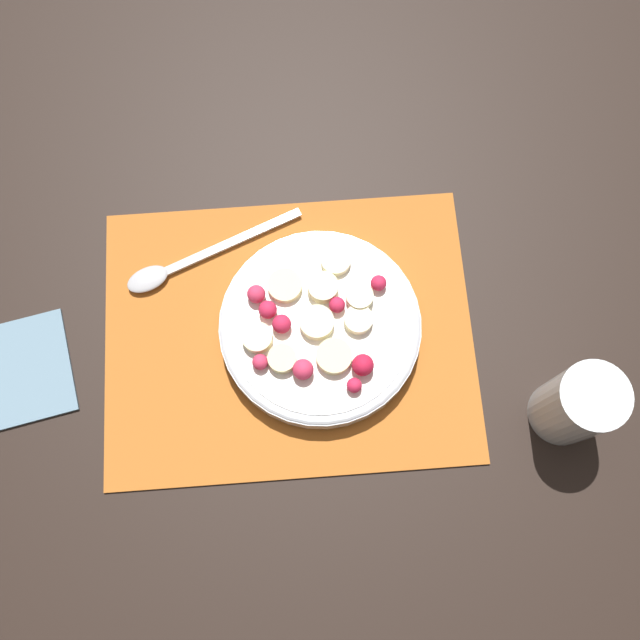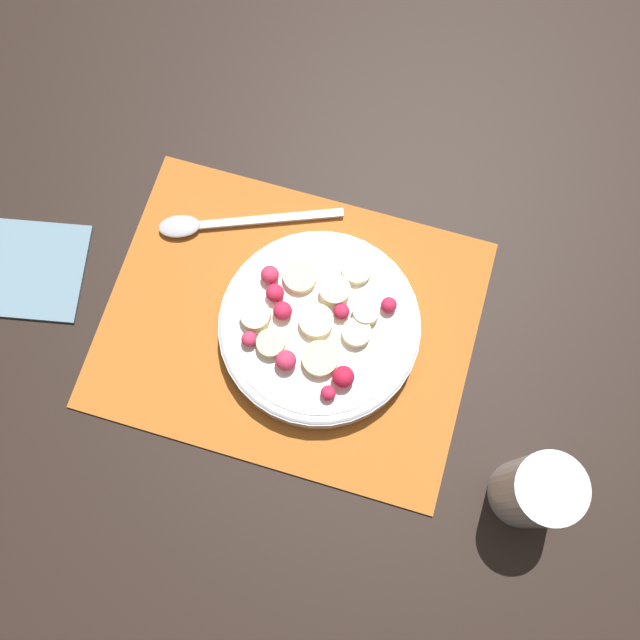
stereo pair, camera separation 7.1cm
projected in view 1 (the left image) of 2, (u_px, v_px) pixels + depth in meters
The scene contains 5 objects.
ground_plane at pixel (289, 334), 0.75m from camera, with size 3.00×3.00×0.00m, color black.
placemat at pixel (289, 334), 0.74m from camera, with size 0.38×0.30×0.01m.
fruit_bowl at pixel (319, 325), 0.73m from camera, with size 0.21×0.21×0.05m.
spoon at pixel (180, 265), 0.76m from camera, with size 0.19×0.09×0.01m.
drinking_glass at pixel (577, 405), 0.67m from camera, with size 0.07×0.07×0.10m.
Camera 1 is at (-0.02, 0.20, 0.72)m, focal length 40.00 mm.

